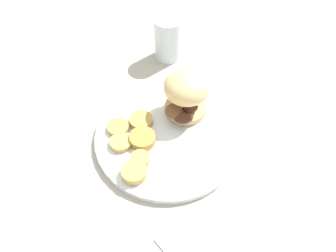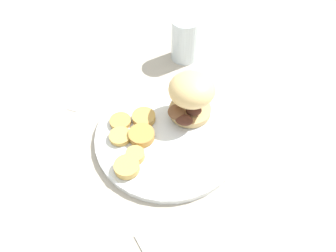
# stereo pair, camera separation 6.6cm
# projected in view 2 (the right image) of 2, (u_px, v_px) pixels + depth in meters

# --- Properties ---
(ground_plane) EXTENTS (4.00, 4.00, 0.00)m
(ground_plane) POSITION_uv_depth(u_px,v_px,m) (168.00, 138.00, 0.69)
(ground_plane) COLOR #B2A899
(dinner_plate) EXTENTS (0.30, 0.30, 0.02)m
(dinner_plate) POSITION_uv_depth(u_px,v_px,m) (168.00, 136.00, 0.69)
(dinner_plate) COLOR white
(dinner_plate) RESTS_ON ground_plane
(sandwich) EXTENTS (0.10, 0.12, 0.10)m
(sandwich) POSITION_uv_depth(u_px,v_px,m) (191.00, 95.00, 0.67)
(sandwich) COLOR tan
(sandwich) RESTS_ON dinner_plate
(potato_round_0) EXTENTS (0.05, 0.05, 0.01)m
(potato_round_0) POSITION_uv_depth(u_px,v_px,m) (144.00, 117.00, 0.70)
(potato_round_0) COLOR tan
(potato_round_0) RESTS_ON dinner_plate
(potato_round_1) EXTENTS (0.05, 0.05, 0.02)m
(potato_round_1) POSITION_uv_depth(u_px,v_px,m) (142.00, 135.00, 0.67)
(potato_round_1) COLOR #BC8942
(potato_round_1) RESTS_ON dinner_plate
(potato_round_2) EXTENTS (0.04, 0.04, 0.01)m
(potato_round_2) POSITION_uv_depth(u_px,v_px,m) (135.00, 155.00, 0.64)
(potato_round_2) COLOR tan
(potato_round_2) RESTS_ON dinner_plate
(potato_round_3) EXTENTS (0.05, 0.05, 0.02)m
(potato_round_3) POSITION_uv_depth(u_px,v_px,m) (127.00, 167.00, 0.62)
(potato_round_3) COLOR tan
(potato_round_3) RESTS_ON dinner_plate
(potato_round_4) EXTENTS (0.05, 0.05, 0.01)m
(potato_round_4) POSITION_uv_depth(u_px,v_px,m) (120.00, 136.00, 0.67)
(potato_round_4) COLOR tan
(potato_round_4) RESTS_ON dinner_plate
(potato_round_5) EXTENTS (0.05, 0.05, 0.01)m
(potato_round_5) POSITION_uv_depth(u_px,v_px,m) (120.00, 121.00, 0.70)
(potato_round_5) COLOR tan
(potato_round_5) RESTS_ON dinner_plate
(fork) EXTENTS (0.05, 0.15, 0.00)m
(fork) POSITION_uv_depth(u_px,v_px,m) (86.00, 89.00, 0.78)
(fork) COLOR silver
(fork) RESTS_ON ground_plane
(drinking_glass) EXTENTS (0.07, 0.07, 0.11)m
(drinking_glass) POSITION_uv_depth(u_px,v_px,m) (185.00, 40.00, 0.82)
(drinking_glass) COLOR silver
(drinking_glass) RESTS_ON ground_plane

